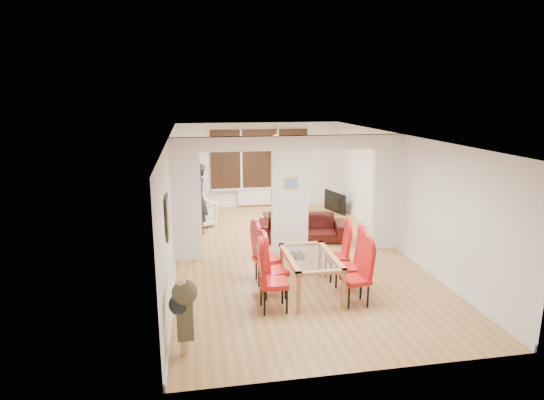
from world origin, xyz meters
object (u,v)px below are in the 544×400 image
object	(u,v)px
dining_table	(310,275)
sofa	(302,227)
dining_chair_lb	(274,267)
dining_chair_ra	(356,275)
dining_chair_rc	(337,253)
bowl	(277,212)
person	(199,199)
bottle	(288,208)
dining_chair_la	(274,278)
coffee_table	(284,218)
armchair	(197,214)
dining_chair_lc	(267,255)
television	(332,202)
dining_chair_rb	(349,263)

from	to	relation	value
dining_table	sofa	bearing A→B (deg)	79.01
dining_chair_lb	dining_chair_ra	size ratio (longest dim) A/B	1.03
dining_chair_rc	bowl	bearing A→B (deg)	102.60
person	dining_table	bearing A→B (deg)	14.72
dining_chair_ra	person	world-z (taller)	person
dining_table	person	world-z (taller)	person
person	bottle	world-z (taller)	person
sofa	bowl	bearing A→B (deg)	112.42
dining_chair_la	bowl	distance (m)	5.19
bottle	coffee_table	bearing A→B (deg)	-158.15
dining_chair_lb	dining_chair_ra	distance (m)	1.40
dining_chair_la	dining_chair_lb	distance (m)	0.53
armchair	coffee_table	bearing A→B (deg)	57.43
dining_chair_ra	coffee_table	world-z (taller)	dining_chair_ra
dining_chair_lb	dining_chair_lc	bearing A→B (deg)	79.51
dining_chair_lb	dining_chair_lc	xyz separation A→B (m)	(-0.03, 0.59, 0.01)
dining_chair_la	television	world-z (taller)	dining_chair_la
dining_chair_rb	coffee_table	xyz separation A→B (m)	(-0.24, 4.56, -0.40)
dining_chair_rc	bottle	bearing A→B (deg)	98.36
dining_chair_lb	armchair	xyz separation A→B (m)	(-1.25, 4.53, -0.17)
dining_chair_lb	person	xyz separation A→B (m)	(-1.20, 3.97, 0.36)
bottle	sofa	bearing A→B (deg)	-89.18
sofa	television	bearing A→B (deg)	68.64
person	bowl	world-z (taller)	person
dining_table	dining_chair_rb	world-z (taller)	dining_chair_rb
television	dining_chair_rc	bearing A→B (deg)	147.48
dining_chair_la	person	world-z (taller)	person
dining_chair_lb	person	world-z (taller)	person
dining_chair_rc	armchair	world-z (taller)	dining_chair_rc
dining_table	dining_chair_ra	world-z (taller)	dining_chair_ra
dining_chair_lb	armchair	size ratio (longest dim) A/B	1.36
dining_chair_lb	bowl	world-z (taller)	dining_chair_lb
dining_table	bowl	distance (m)	4.59
dining_chair_ra	armchair	distance (m)	5.68
dining_chair_la	bottle	bearing A→B (deg)	78.59
dining_chair_rc	sofa	bearing A→B (deg)	98.77
sofa	person	world-z (taller)	person
dining_table	dining_chair_rb	size ratio (longest dim) A/B	1.42
dining_chair_la	coffee_table	bearing A→B (deg)	79.60
dining_chair_ra	armchair	world-z (taller)	dining_chair_ra
armchair	dining_chair_rc	bearing A→B (deg)	0.88
dining_chair_lb	armchair	world-z (taller)	dining_chair_lb
person	armchair	bearing A→B (deg)	175.16
dining_chair_ra	dining_chair_rb	xyz separation A→B (m)	(0.06, 0.49, 0.02)
dining_table	armchair	world-z (taller)	same
dining_table	coffee_table	size ratio (longest dim) A/B	1.35
dining_chair_lb	television	distance (m)	6.03
dining_chair_lc	bottle	bearing A→B (deg)	59.96
dining_chair_la	dining_chair_lc	world-z (taller)	dining_chair_la
dining_table	dining_chair_ra	size ratio (longest dim) A/B	1.48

